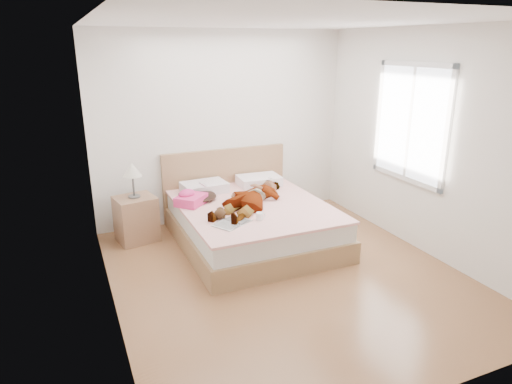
{
  "coord_description": "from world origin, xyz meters",
  "views": [
    {
      "loc": [
        -2.08,
        -3.95,
        2.4
      ],
      "look_at": [
        0.0,
        0.85,
        0.7
      ],
      "focal_mm": 32.0,
      "sensor_mm": 36.0,
      "label": 1
    }
  ],
  "objects_px": {
    "magazine": "(232,223)",
    "plush_toy": "(220,213)",
    "woman": "(252,195)",
    "coffee_mug": "(260,216)",
    "towel": "(190,198)",
    "nightstand": "(136,215)",
    "phone": "(203,184)",
    "bed": "(250,220)"
  },
  "relations": [
    {
      "from": "magazine",
      "to": "nightstand",
      "type": "bearing_deg",
      "value": 127.14
    },
    {
      "from": "nightstand",
      "to": "phone",
      "type": "bearing_deg",
      "value": -13.98
    },
    {
      "from": "towel",
      "to": "plush_toy",
      "type": "relative_size",
      "value": 2.06
    },
    {
      "from": "coffee_mug",
      "to": "plush_toy",
      "type": "bearing_deg",
      "value": 150.15
    },
    {
      "from": "woman",
      "to": "magazine",
      "type": "height_order",
      "value": "woman"
    },
    {
      "from": "phone",
      "to": "towel",
      "type": "xyz_separation_m",
      "value": [
        -0.21,
        -0.14,
        -0.12
      ]
    },
    {
      "from": "nightstand",
      "to": "coffee_mug",
      "type": "bearing_deg",
      "value": -44.26
    },
    {
      "from": "nightstand",
      "to": "magazine",
      "type": "bearing_deg",
      "value": -52.86
    },
    {
      "from": "woman",
      "to": "phone",
      "type": "xyz_separation_m",
      "value": [
        -0.5,
        0.4,
        0.09
      ]
    },
    {
      "from": "bed",
      "to": "magazine",
      "type": "distance_m",
      "value": 0.78
    },
    {
      "from": "phone",
      "to": "magazine",
      "type": "xyz_separation_m",
      "value": [
        0.04,
        -0.94,
        -0.19
      ]
    },
    {
      "from": "woman",
      "to": "magazine",
      "type": "distance_m",
      "value": 0.72
    },
    {
      "from": "woman",
      "to": "towel",
      "type": "distance_m",
      "value": 0.76
    },
    {
      "from": "magazine",
      "to": "coffee_mug",
      "type": "distance_m",
      "value": 0.33
    },
    {
      "from": "plush_toy",
      "to": "nightstand",
      "type": "height_order",
      "value": "nightstand"
    },
    {
      "from": "phone",
      "to": "magazine",
      "type": "height_order",
      "value": "phone"
    },
    {
      "from": "coffee_mug",
      "to": "towel",
      "type": "bearing_deg",
      "value": 125.09
    },
    {
      "from": "bed",
      "to": "coffee_mug",
      "type": "xyz_separation_m",
      "value": [
        -0.13,
        -0.6,
        0.28
      ]
    },
    {
      "from": "plush_toy",
      "to": "towel",
      "type": "bearing_deg",
      "value": 107.04
    },
    {
      "from": "phone",
      "to": "bed",
      "type": "bearing_deg",
      "value": -79.13
    },
    {
      "from": "phone",
      "to": "coffee_mug",
      "type": "distance_m",
      "value": 1.04
    },
    {
      "from": "woman",
      "to": "bed",
      "type": "distance_m",
      "value": 0.34
    },
    {
      "from": "bed",
      "to": "nightstand",
      "type": "height_order",
      "value": "nightstand"
    },
    {
      "from": "magazine",
      "to": "towel",
      "type": "bearing_deg",
      "value": 107.3
    },
    {
      "from": "bed",
      "to": "magazine",
      "type": "relative_size",
      "value": 4.32
    },
    {
      "from": "towel",
      "to": "bed",
      "type": "bearing_deg",
      "value": -17.52
    },
    {
      "from": "woman",
      "to": "coffee_mug",
      "type": "height_order",
      "value": "woman"
    },
    {
      "from": "bed",
      "to": "coffee_mug",
      "type": "relative_size",
      "value": 18.41
    },
    {
      "from": "towel",
      "to": "plush_toy",
      "type": "bearing_deg",
      "value": -72.96
    },
    {
      "from": "woman",
      "to": "coffee_mug",
      "type": "bearing_deg",
      "value": -56.74
    },
    {
      "from": "magazine",
      "to": "woman",
      "type": "bearing_deg",
      "value": 49.5
    },
    {
      "from": "phone",
      "to": "plush_toy",
      "type": "height_order",
      "value": "phone"
    },
    {
      "from": "woman",
      "to": "towel",
      "type": "bearing_deg",
      "value": -153.23
    },
    {
      "from": "woman",
      "to": "phone",
      "type": "distance_m",
      "value": 0.65
    },
    {
      "from": "woman",
      "to": "plush_toy",
      "type": "height_order",
      "value": "woman"
    },
    {
      "from": "phone",
      "to": "coffee_mug",
      "type": "height_order",
      "value": "phone"
    },
    {
      "from": "bed",
      "to": "nightstand",
      "type": "bearing_deg",
      "value": 156.83
    },
    {
      "from": "nightstand",
      "to": "plush_toy",
      "type": "bearing_deg",
      "value": -49.52
    },
    {
      "from": "woman",
      "to": "magazine",
      "type": "relative_size",
      "value": 3.24
    },
    {
      "from": "towel",
      "to": "phone",
      "type": "bearing_deg",
      "value": 32.77
    },
    {
      "from": "coffee_mug",
      "to": "nightstand",
      "type": "xyz_separation_m",
      "value": [
        -1.2,
        1.17,
        -0.22
      ]
    },
    {
      "from": "magazine",
      "to": "plush_toy",
      "type": "bearing_deg",
      "value": 108.04
    }
  ]
}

